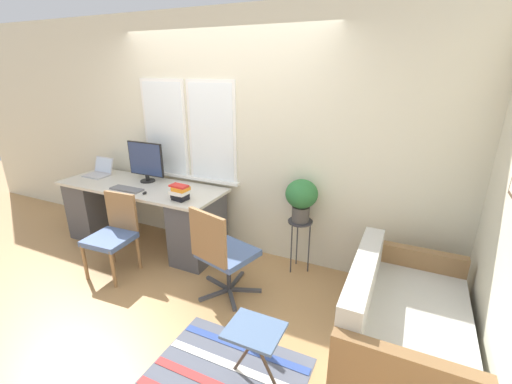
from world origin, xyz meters
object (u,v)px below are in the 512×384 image
object	(u,v)px
keyboard	(127,189)
book_stack	(180,192)
mouse	(145,193)
monitor	(146,161)
potted_plant	(301,197)
couch_loveseat	(400,326)
folding_stool	(254,334)
desk_chair_wooden	(114,233)
laptop	(99,172)
plant_stand	(300,227)
office_chair_swivel	(222,252)

from	to	relation	value
keyboard	book_stack	world-z (taller)	book_stack
mouse	monitor	bearing A→B (deg)	127.62
monitor	book_stack	bearing A→B (deg)	-24.59
mouse	potted_plant	size ratio (longest dim) A/B	0.13
couch_loveseat	folding_stool	world-z (taller)	couch_loveseat
desk_chair_wooden	folding_stool	bearing A→B (deg)	-21.18
couch_loveseat	folding_stool	distance (m)	1.12
laptop	mouse	distance (m)	1.08
monitor	plant_stand	distance (m)	2.03
office_chair_swivel	desk_chair_wooden	bearing A→B (deg)	20.53
mouse	plant_stand	xyz separation A→B (m)	(1.67, 0.46, -0.27)
monitor	folding_stool	size ratio (longest dim) A/B	1.16
office_chair_swivel	couch_loveseat	bearing A→B (deg)	-167.52
desk_chair_wooden	folding_stool	size ratio (longest dim) A/B	1.96
keyboard	couch_loveseat	bearing A→B (deg)	-7.21
book_stack	potted_plant	xyz separation A→B (m)	(1.20, 0.43, -0.00)
potted_plant	plant_stand	bearing A→B (deg)	180.00
couch_loveseat	desk_chair_wooden	bearing A→B (deg)	90.84
plant_stand	office_chair_swivel	bearing A→B (deg)	-124.74
plant_stand	monitor	bearing A→B (deg)	-177.40
potted_plant	office_chair_swivel	bearing A→B (deg)	-124.74
plant_stand	potted_plant	size ratio (longest dim) A/B	1.31
mouse	plant_stand	world-z (taller)	mouse
potted_plant	couch_loveseat	bearing A→B (deg)	-37.42
laptop	monitor	xyz separation A→B (m)	(0.75, 0.07, 0.21)
keyboard	couch_loveseat	world-z (taller)	keyboard
mouse	office_chair_swivel	xyz separation A→B (m)	(1.15, -0.29, -0.32)
keyboard	mouse	size ratio (longest dim) A/B	6.68
desk_chair_wooden	laptop	bearing A→B (deg)	139.31
monitor	book_stack	xyz separation A→B (m)	(0.76, -0.35, -0.17)
laptop	couch_loveseat	xyz separation A→B (m)	(3.78, -0.66, -0.56)
monitor	desk_chair_wooden	size ratio (longest dim) A/B	0.59
desk_chair_wooden	potted_plant	world-z (taller)	potted_plant
keyboard	folding_stool	size ratio (longest dim) A/B	0.92
laptop	office_chair_swivel	size ratio (longest dim) A/B	0.33
couch_loveseat	potted_plant	world-z (taller)	potted_plant
plant_stand	folding_stool	xyz separation A→B (m)	(0.17, -1.48, -0.13)
office_chair_swivel	laptop	bearing A→B (deg)	0.22
folding_stool	book_stack	bearing A→B (deg)	142.64
laptop	office_chair_swivel	distance (m)	2.30
monitor	folding_stool	bearing A→B (deg)	-33.22
desk_chair_wooden	office_chair_swivel	bearing A→B (deg)	1.74
office_chair_swivel	plant_stand	world-z (taller)	office_chair_swivel
monitor	office_chair_swivel	xyz separation A→B (m)	(1.44, -0.66, -0.56)
mouse	couch_loveseat	size ratio (longest dim) A/B	0.04
monitor	office_chair_swivel	bearing A→B (deg)	-24.54
plant_stand	potted_plant	bearing A→B (deg)	0.00
book_stack	plant_stand	size ratio (longest dim) A/B	0.35
keyboard	desk_chair_wooden	world-z (taller)	desk_chair_wooden
potted_plant	laptop	bearing A→B (deg)	-176.65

